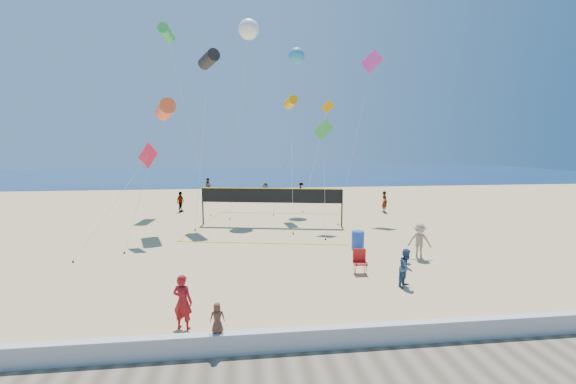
{
  "coord_description": "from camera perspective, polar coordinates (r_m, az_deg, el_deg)",
  "views": [
    {
      "loc": [
        -0.64,
        -12.89,
        5.61
      ],
      "look_at": [
        1.19,
        2.0,
        3.77
      ],
      "focal_mm": 24.0,
      "sensor_mm": 36.0,
      "label": 1
    }
  ],
  "objects": [
    {
      "name": "kite_7",
      "position": [
        35.39,
        1.27,
        19.49
      ],
      "size": [
        3.39,
        5.06,
        13.98
      ],
      "rotation": [
        0.0,
        0.0,
        0.43
      ],
      "color": "teal",
      "rests_on": "ground"
    },
    {
      "name": "kite_2",
      "position": [
        30.68,
        0.4,
        13.13
      ],
      "size": [
        1.22,
        7.71,
        9.37
      ],
      "rotation": [
        0.0,
        0.0,
        0.14
      ],
      "color": "orange",
      "rests_on": "ground"
    },
    {
      "name": "kite_9",
      "position": [
        40.85,
        5.65,
        11.45
      ],
      "size": [
        4.83,
        9.42,
        10.31
      ],
      "rotation": [
        0.0,
        0.0,
        -0.22
      ],
      "color": "orange",
      "rests_on": "ground"
    },
    {
      "name": "bystander_b",
      "position": [
        20.29,
        18.91,
        -6.86
      ],
      "size": [
        1.29,
        1.01,
        1.76
      ],
      "primitive_type": "imported",
      "rotation": [
        0.0,
        0.0,
        -0.36
      ],
      "color": "tan",
      "rests_on": "ground"
    },
    {
      "name": "bystander_a",
      "position": [
        16.27,
        17.13,
        -10.65
      ],
      "size": [
        0.94,
        0.93,
        1.53
      ],
      "primitive_type": "imported",
      "rotation": [
        0.0,
        0.0,
        0.74
      ],
      "color": "navy",
      "rests_on": "ground"
    },
    {
      "name": "woman",
      "position": [
        12.59,
        -15.34,
        -15.43
      ],
      "size": [
        0.73,
        0.61,
        1.72
      ],
      "primitive_type": "imported",
      "rotation": [
        0.0,
        0.0,
        2.77
      ],
      "color": "maroon",
      "rests_on": "ground"
    },
    {
      "name": "kite_1",
      "position": [
        29.34,
        -11.65,
        18.67
      ],
      "size": [
        1.82,
        4.49,
        12.22
      ],
      "rotation": [
        0.0,
        0.0,
        0.43
      ],
      "color": "black",
      "rests_on": "ground"
    },
    {
      "name": "seawall",
      "position": [
        11.24,
        -3.15,
        -21.2
      ],
      "size": [
        32.0,
        0.3,
        0.6
      ],
      "primitive_type": "cube",
      "color": "silver",
      "rests_on": "ground"
    },
    {
      "name": "far_person_2",
      "position": [
        33.13,
        14.12,
        -1.4
      ],
      "size": [
        0.51,
        0.7,
        1.77
      ],
      "primitive_type": "imported",
      "rotation": [
        0.0,
        0.0,
        1.71
      ],
      "color": "gray",
      "rests_on": "ground"
    },
    {
      "name": "far_person_3",
      "position": [
        43.97,
        -11.72,
        0.78
      ],
      "size": [
        0.94,
        0.74,
        1.91
      ],
      "primitive_type": "imported",
      "rotation": [
        0.0,
        0.0,
        0.02
      ],
      "color": "gray",
      "rests_on": "ground"
    },
    {
      "name": "kite_3",
      "position": [
        23.47,
        -20.44,
        4.45
      ],
      "size": [
        3.46,
        4.52,
        5.77
      ],
      "rotation": [
        0.0,
        0.0,
        -0.4
      ],
      "color": "#EA1F40",
      "rests_on": "ground"
    },
    {
      "name": "volleyball_net",
      "position": [
        26.65,
        -2.49,
        -1.13
      ],
      "size": [
        11.7,
        11.59,
        2.66
      ],
      "rotation": [
        0.0,
        0.0,
        -0.2
      ],
      "color": "black",
      "rests_on": "ground"
    },
    {
      "name": "far_person_1",
      "position": [
        39.02,
        -3.36,
        0.03
      ],
      "size": [
        1.67,
        1.26,
        1.76
      ],
      "primitive_type": "imported",
      "rotation": [
        0.0,
        0.0,
        -0.52
      ],
      "color": "gray",
      "rests_on": "ground"
    },
    {
      "name": "kite_6",
      "position": [
        32.74,
        -5.85,
        22.84
      ],
      "size": [
        2.71,
        3.7,
        15.36
      ],
      "rotation": [
        0.0,
        0.0,
        0.4
      ],
      "color": "white",
      "rests_on": "ground"
    },
    {
      "name": "far_person_0",
      "position": [
        33.54,
        -15.65,
        -1.4
      ],
      "size": [
        0.79,
        1.09,
        1.71
      ],
      "primitive_type": "imported",
      "rotation": [
        0.0,
        0.0,
        1.15
      ],
      "color": "gray",
      "rests_on": "ground"
    },
    {
      "name": "far_person_4",
      "position": [
        42.16,
        1.96,
        0.38
      ],
      "size": [
        0.58,
        0.98,
        1.49
      ],
      "primitive_type": "imported",
      "rotation": [
        0.0,
        0.0,
        1.54
      ],
      "color": "gray",
      "rests_on": "ground"
    },
    {
      "name": "trash_barrel",
      "position": [
        21.24,
        10.31,
        -7.04
      ],
      "size": [
        0.79,
        0.79,
        1.0
      ],
      "primitive_type": "cylinder",
      "rotation": [
        0.0,
        0.0,
        0.22
      ],
      "color": "#1A40AE",
      "rests_on": "ground"
    },
    {
      "name": "ocean",
      "position": [
        75.1,
        -6.51,
        2.69
      ],
      "size": [
        140.0,
        50.0,
        0.03
      ],
      "primitive_type": "cube",
      "color": "navy",
      "rests_on": "ground"
    },
    {
      "name": "kite_8",
      "position": [
        37.13,
        -17.57,
        21.52
      ],
      "size": [
        4.35,
        5.91,
        15.74
      ],
      "rotation": [
        0.0,
        0.0,
        -0.08
      ],
      "color": "green",
      "rests_on": "ground"
    },
    {
      "name": "kite_5",
      "position": [
        31.62,
        12.09,
        17.29
      ],
      "size": [
        4.38,
        3.89,
        12.89
      ],
      "rotation": [
        0.0,
        0.0,
        0.02
      ],
      "color": "#D132A2",
      "rests_on": "ground"
    },
    {
      "name": "toddler",
      "position": [
        10.99,
        -10.43,
        -17.85
      ],
      "size": [
        0.42,
        0.28,
        0.83
      ],
      "primitive_type": "imported",
      "rotation": [
        0.0,
        0.0,
        3.2
      ],
      "color": "brown",
      "rests_on": "seawall"
    },
    {
      "name": "kite_4",
      "position": [
        26.03,
        5.3,
        8.29
      ],
      "size": [
        1.48,
        4.0,
        7.33
      ],
      "rotation": [
        0.0,
        0.0,
        0.16
      ],
      "color": "green",
      "rests_on": "ground"
    },
    {
      "name": "camp_chair",
      "position": [
        17.42,
        10.59,
        -9.84
      ],
      "size": [
        0.62,
        0.75,
        1.17
      ],
      "rotation": [
        0.0,
        0.0,
        -0.1
      ],
      "color": "red",
      "rests_on": "ground"
    },
    {
      "name": "kite_0",
      "position": [
        26.61,
        -17.72,
        11.55
      ],
      "size": [
        2.18,
        7.14,
        8.53
      ],
      "rotation": [
        0.0,
        0.0,
        0.32
      ],
      "color": "#F7552B",
      "rests_on": "ground"
    },
    {
      "name": "ground",
      "position": [
        14.07,
        -4.0,
        -16.52
      ],
      "size": [
        120.0,
        120.0,
        0.0
      ],
      "primitive_type": "plane",
      "color": "tan",
      "rests_on": "ground"
    }
  ]
}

